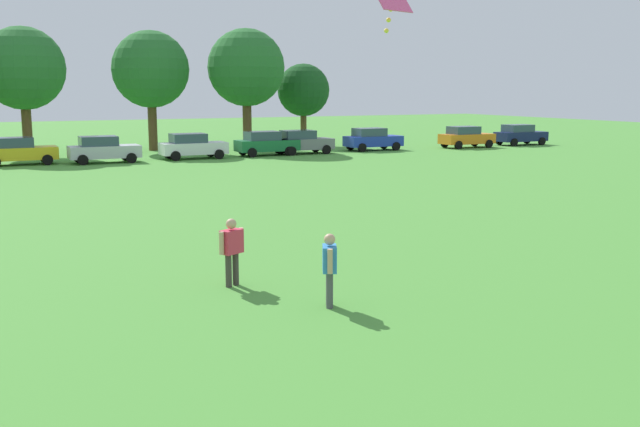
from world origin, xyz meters
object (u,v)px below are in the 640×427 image
(parked_car_silver_2, at_px, (103,149))
(tree_right, at_px, (246,68))
(parked_car_white_3, at_px, (192,146))
(parked_car_blue_6, at_px, (372,139))
(tree_far_right, at_px, (303,90))
(parked_car_green_4, at_px, (266,143))
(kite, at_px, (391,1))
(parked_car_gray_5, at_px, (301,142))
(tree_center_left, at_px, (23,69))
(parked_car_yellow_1, at_px, (18,151))
(parked_car_navy_8, at_px, (520,135))
(tree_center_right, at_px, (151,70))
(parked_car_orange_7, at_px, (466,137))
(adult_bystander, at_px, (330,264))
(bystander_midfield, at_px, (232,246))

(parked_car_silver_2, xyz_separation_m, tree_right, (11.81, 6.02, 5.27))
(parked_car_white_3, xyz_separation_m, parked_car_blue_6, (14.11, 0.70, 0.00))
(tree_far_right, bearing_deg, parked_car_green_4, -130.30)
(kite, bearing_deg, parked_car_gray_5, 68.49)
(tree_center_left, bearing_deg, parked_car_yellow_1, -99.45)
(parked_car_navy_8, bearing_deg, tree_center_right, 164.68)
(parked_car_navy_8, bearing_deg, parked_car_green_4, 179.61)
(parked_car_gray_5, distance_m, tree_far_right, 8.86)
(parked_car_silver_2, relative_size, parked_car_navy_8, 1.00)
(parked_car_yellow_1, height_order, tree_right, tree_right)
(parked_car_yellow_1, height_order, parked_car_gray_5, same)
(parked_car_blue_6, xyz_separation_m, parked_car_orange_7, (7.92, -0.99, 0.00))
(parked_car_gray_5, bearing_deg, tree_right, 109.92)
(parked_car_orange_7, bearing_deg, parked_car_white_3, 179.25)
(parked_car_navy_8, bearing_deg, parked_car_gray_5, 179.31)
(parked_car_yellow_1, relative_size, tree_right, 0.47)
(parked_car_orange_7, height_order, tree_right, tree_right)
(parked_car_yellow_1, height_order, parked_car_silver_2, same)
(adult_bystander, distance_m, parked_car_blue_6, 40.39)
(parked_car_silver_2, distance_m, parked_car_orange_7, 27.79)
(parked_car_blue_6, relative_size, parked_car_navy_8, 1.00)
(parked_car_yellow_1, xyz_separation_m, parked_car_silver_2, (4.85, -1.00, 0.00))
(parked_car_silver_2, relative_size, parked_car_gray_5, 1.00)
(tree_center_left, bearing_deg, parked_car_white_3, -36.63)
(adult_bystander, xyz_separation_m, tree_center_left, (-2.75, 40.96, 4.99))
(parked_car_green_4, xyz_separation_m, tree_right, (0.73, 5.64, 5.27))
(parked_car_silver_2, relative_size, tree_center_right, 0.49)
(parked_car_gray_5, height_order, tree_far_right, tree_far_right)
(parked_car_orange_7, distance_m, tree_right, 17.91)
(bystander_midfield, distance_m, tree_far_right, 43.79)
(parked_car_navy_8, relative_size, tree_far_right, 0.65)
(parked_car_white_3, xyz_separation_m, parked_car_green_4, (5.32, 0.21, 0.00))
(parked_car_silver_2, height_order, tree_far_right, tree_far_right)
(parked_car_yellow_1, relative_size, tree_far_right, 0.65)
(tree_center_right, xyz_separation_m, tree_far_right, (12.31, -0.27, -1.52))
(parked_car_white_3, bearing_deg, tree_right, 44.06)
(parked_car_silver_2, bearing_deg, tree_right, 27.00)
(kite, bearing_deg, parked_car_orange_7, 50.70)
(parked_car_yellow_1, xyz_separation_m, parked_car_navy_8, (38.37, -0.78, 0.00))
(parked_car_green_4, distance_m, parked_car_blue_6, 8.80)
(tree_center_right, distance_m, tree_right, 7.07)
(bystander_midfield, distance_m, parked_car_silver_2, 31.27)
(parked_car_orange_7, distance_m, tree_far_right, 13.57)
(parked_car_blue_6, distance_m, tree_center_right, 17.25)
(parked_car_blue_6, relative_size, tree_far_right, 0.65)
(parked_car_green_4, relative_size, tree_right, 0.47)
(parked_car_silver_2, xyz_separation_m, parked_car_orange_7, (27.79, -0.12, 0.00))
(parked_car_blue_6, xyz_separation_m, parked_car_navy_8, (13.65, -0.65, 0.00))
(parked_car_blue_6, bearing_deg, tree_center_right, 154.24)
(adult_bystander, bearing_deg, tree_center_left, 28.69)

